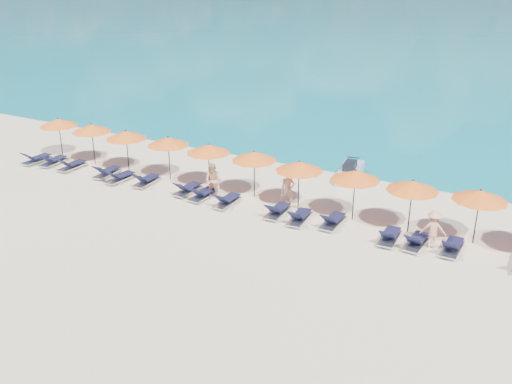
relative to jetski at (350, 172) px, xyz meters
The scene contains 32 objects.
ground 9.65m from the jetski, 101.08° to the right, with size 1400.00×1400.00×0.00m, color beige.
headland_main 611.60m from the jetski, 119.64° to the left, with size 374.00×242.00×126.50m.
headland_small 572.19m from the jetski, 105.42° to the left, with size 162.00×126.00×85.50m.
jetski is the anchor object (origin of this frame).
beachgoer_a 5.00m from the jetski, 103.32° to the right, with size 0.63×0.41×1.73m, color tan.
beachgoer_b 7.19m from the jetski, 130.80° to the right, with size 0.82×0.47×1.68m, color tan.
beachgoer_c 7.75m from the jetski, 46.01° to the right, with size 0.99×0.46×1.53m, color tan.
umbrella_0 16.14m from the jetski, 163.66° to the right, with size 2.10×2.10×2.28m.
umbrella_1 13.83m from the jetski, 160.81° to the right, with size 2.10×2.10×2.28m.
umbrella_2 11.58m from the jetski, 156.32° to the right, with size 2.10×2.10×2.28m.
umbrella_3 9.24m from the jetski, 150.60° to the right, with size 2.10×2.10×2.28m.
umbrella_4 7.32m from the jetski, 140.55° to the right, with size 2.10×2.10×2.28m.
umbrella_5 5.64m from the jetski, 124.64° to the right, with size 2.10×2.10×2.28m.
umbrella_6 5.04m from the jetski, 98.26° to the right, with size 2.10×2.10×2.28m.
umbrella_7 5.23m from the jetski, 68.46° to the right, with size 2.10×2.10×2.28m.
umbrella_8 6.49m from the jetski, 47.86° to the right, with size 2.10×2.10×2.28m.
umbrella_9 8.20m from the jetski, 33.39° to the right, with size 2.10×2.10×2.28m.
lounger_0 16.98m from the jetski, 159.52° to the right, with size 0.69×1.72×0.66m.
lounger_1 15.90m from the jetski, 158.90° to the right, with size 0.77×1.75×0.66m.
lounger_2 14.59m from the jetski, 156.71° to the right, with size 0.63×1.70×0.66m.
lounger_3 12.42m from the jetski, 152.88° to the right, with size 0.77×1.75×0.66m.
lounger_4 11.59m from the jetski, 149.26° to the right, with size 0.75×1.74×0.66m.
lounger_5 10.20m from the jetski, 146.42° to the right, with size 0.76×1.74×0.66m.
lounger_6 8.25m from the jetski, 137.26° to the right, with size 0.66×1.71×0.66m.
lounger_7 7.68m from the jetski, 131.20° to the right, with size 0.67×1.72×0.66m.
lounger_8 6.96m from the jetski, 121.86° to the right, with size 0.63×1.70×0.66m.
lounger_9 5.92m from the jetski, 101.33° to the right, with size 0.67×1.72×0.66m.
lounger_10 5.95m from the jetski, 90.52° to the right, with size 0.77×1.75×0.66m.
lounger_11 5.78m from the jetski, 76.75° to the right, with size 0.62×1.70×0.66m.
lounger_12 7.01m from the jetski, 57.05° to the right, with size 0.71×1.73×0.66m.
lounger_13 7.56m from the jetski, 50.20° to the right, with size 0.74×1.74×0.66m.
lounger_14 8.32m from the jetski, 42.41° to the right, with size 0.65×1.71×0.66m.
Camera 1 is at (10.82, -16.50, 10.15)m, focal length 40.00 mm.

